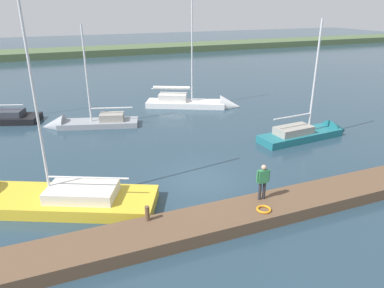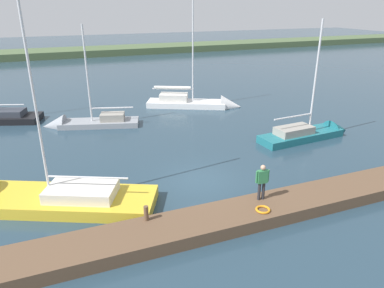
{
  "view_description": "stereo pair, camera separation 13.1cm",
  "coord_description": "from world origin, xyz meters",
  "views": [
    {
      "loc": [
        7.13,
        16.25,
        9.15
      ],
      "look_at": [
        -0.53,
        -2.68,
        1.1
      ],
      "focal_mm": 33.71,
      "sensor_mm": 36.0,
      "label": 1
    },
    {
      "loc": [
        7.01,
        16.29,
        9.15
      ],
      "look_at": [
        -0.53,
        -2.68,
        1.1
      ],
      "focal_mm": 33.71,
      "sensor_mm": 36.0,
      "label": 2
    }
  ],
  "objects": [
    {
      "name": "ground_plane",
      "position": [
        0.0,
        0.0,
        0.0
      ],
      "size": [
        200.0,
        200.0,
        0.0
      ],
      "primitive_type": "plane",
      "color": "#263D4C"
    },
    {
      "name": "sailboat_far_left",
      "position": [
        -5.79,
        -13.88,
        0.22
      ],
      "size": [
        8.75,
        5.73,
        11.18
      ],
      "rotation": [
        0.0,
        0.0,
        2.68
      ],
      "color": "white",
      "rests_on": "ground_plane"
    },
    {
      "name": "sailboat_inner_slip",
      "position": [
        8.99,
        -0.82,
        0.18
      ],
      "size": [
        10.77,
        6.97,
        13.19
      ],
      "rotation": [
        0.0,
        0.0,
        -0.44
      ],
      "color": "gold",
      "rests_on": "ground_plane"
    },
    {
      "name": "life_ring_buoy",
      "position": [
        -0.96,
        4.72,
        0.64
      ],
      "size": [
        0.66,
        0.66,
        0.1
      ],
      "primitive_type": "torus",
      "color": "orange",
      "rests_on": "dock_pier"
    },
    {
      "name": "mooring_post_near",
      "position": [
        4.01,
        3.54,
        0.92
      ],
      "size": [
        0.2,
        0.2,
        0.66
      ],
      "primitive_type": "cylinder",
      "color": "brown",
      "rests_on": "dock_pier"
    },
    {
      "name": "dock_pier",
      "position": [
        0.0,
        4.29,
        0.29
      ],
      "size": [
        26.7,
        2.14,
        0.59
      ],
      "primitive_type": "cube",
      "color": "brown",
      "rests_on": "ground_plane"
    },
    {
      "name": "far_shoreline",
      "position": [
        0.0,
        -54.54,
        0.0
      ],
      "size": [
        180.0,
        8.0,
        2.4
      ],
      "primitive_type": "cube",
      "color": "#4C603D",
      "rests_on": "ground_plane"
    },
    {
      "name": "sailboat_outer_mooring",
      "position": [
        4.97,
        -12.03,
        0.14
      ],
      "size": [
        7.64,
        3.85,
        8.59
      ],
      "rotation": [
        0.0,
        0.0,
        -0.28
      ],
      "color": "gray",
      "rests_on": "ground_plane"
    },
    {
      "name": "person_on_dock",
      "position": [
        -1.39,
        3.83,
        1.6
      ],
      "size": [
        0.66,
        0.27,
        1.75
      ],
      "rotation": [
        0.0,
        0.0,
        1.46
      ],
      "color": "#28282D",
      "rests_on": "dock_pier"
    },
    {
      "name": "sailboat_behind_pier",
      "position": [
        -10.14,
        -3.33,
        0.17
      ],
      "size": [
        7.82,
        2.45,
        9.03
      ],
      "rotation": [
        0.0,
        0.0,
        3.22
      ],
      "color": "#1E6B75",
      "rests_on": "ground_plane"
    }
  ]
}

